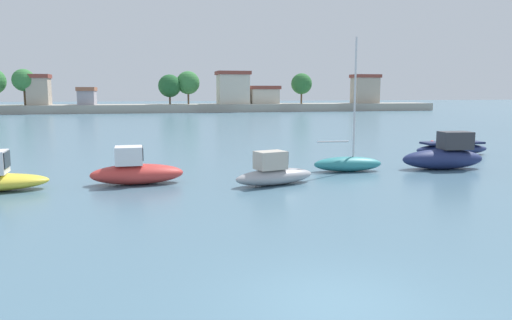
# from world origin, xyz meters

# --- Properties ---
(ground_plane) EXTENTS (400.00, 400.00, 0.00)m
(ground_plane) POSITION_xyz_m (0.00, 0.00, 0.00)
(ground_plane) COLOR slate
(moored_boat_1) EXTENTS (4.08, 1.62, 1.69)m
(moored_boat_1) POSITION_xyz_m (-3.97, 13.62, 0.59)
(moored_boat_1) COLOR #C63833
(moored_boat_1) RESTS_ON ground
(moored_boat_2) EXTENTS (3.99, 2.16, 1.51)m
(moored_boat_2) POSITION_xyz_m (1.96, 12.07, 0.53)
(moored_boat_2) COLOR #9E9EA3
(moored_boat_2) RESTS_ON ground
(moored_boat_3) EXTENTS (3.65, 1.46, 6.78)m
(moored_boat_3) POSITION_xyz_m (6.62, 14.75, 0.45)
(moored_boat_3) COLOR teal
(moored_boat_3) RESTS_ON ground
(moored_boat_4) EXTENTS (4.54, 1.93, 1.98)m
(moored_boat_4) POSITION_xyz_m (11.96, 14.36, 0.71)
(moored_boat_4) COLOR navy
(moored_boat_4) RESTS_ON ground
(moored_boat_5) EXTENTS (5.02, 1.45, 0.87)m
(moored_boat_5) POSITION_xyz_m (15.78, 19.26, 0.42)
(moored_boat_5) COLOR navy
(moored_boat_5) RESTS_ON ground
(mooring_buoy_0) EXTENTS (0.35, 0.35, 0.35)m
(mooring_buoy_0) POSITION_xyz_m (-5.11, 26.06, 0.17)
(mooring_buoy_0) COLOR orange
(mooring_buoy_0) RESTS_ON ground
(mooring_buoy_1) EXTENTS (0.40, 0.40, 0.40)m
(mooring_buoy_1) POSITION_xyz_m (17.69, 24.52, 0.20)
(mooring_buoy_1) COLOR red
(mooring_buoy_1) RESTS_ON ground
(distant_shoreline) EXTENTS (113.96, 7.90, 8.25)m
(distant_shoreline) POSITION_xyz_m (2.42, 89.68, 2.56)
(distant_shoreline) COLOR #9E998C
(distant_shoreline) RESTS_ON ground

